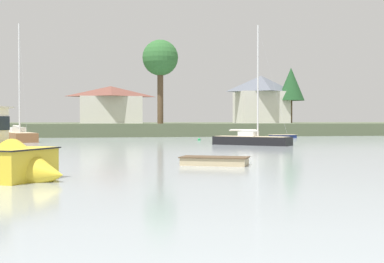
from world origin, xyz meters
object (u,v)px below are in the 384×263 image
(sailboat_black, at_px, (252,142))
(mooring_buoy_green, at_px, (199,140))
(dinghy_navy, at_px, (283,137))
(sailboat_wood, at_px, (18,139))
(dinghy_sand, at_px, (215,162))

(sailboat_black, bearing_deg, mooring_buoy_green, 101.66)
(dinghy_navy, height_order, sailboat_black, sailboat_black)
(sailboat_wood, distance_m, mooring_buoy_green, 20.94)
(sailboat_wood, bearing_deg, dinghy_sand, -67.52)
(sailboat_wood, height_order, dinghy_sand, sailboat_wood)
(sailboat_wood, bearing_deg, dinghy_navy, 8.39)
(dinghy_navy, relative_size, mooring_buoy_green, 9.07)
(sailboat_wood, relative_size, dinghy_sand, 3.51)
(dinghy_navy, xyz_separation_m, mooring_buoy_green, (-12.83, -5.97, -0.09))
(dinghy_sand, bearing_deg, mooring_buoy_green, 79.70)
(dinghy_navy, bearing_deg, dinghy_sand, -115.29)
(sailboat_black, height_order, dinghy_sand, sailboat_black)
(mooring_buoy_green, bearing_deg, sailboat_black, -78.34)
(sailboat_wood, height_order, dinghy_navy, sailboat_wood)
(dinghy_sand, relative_size, mooring_buoy_green, 9.27)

